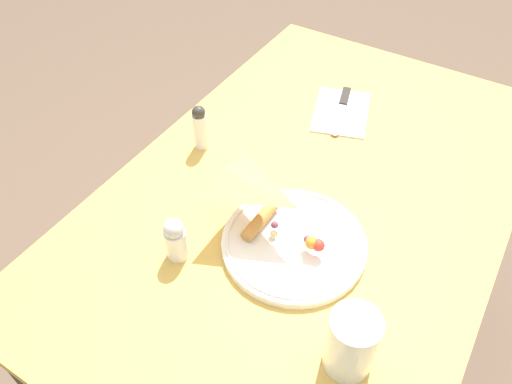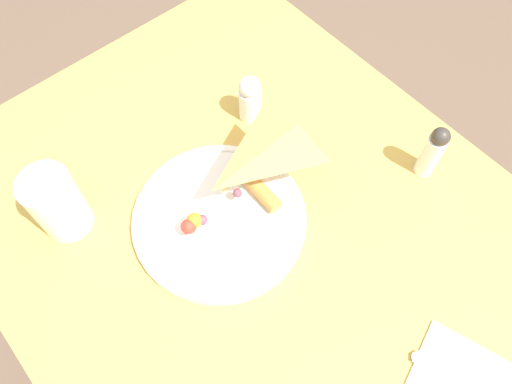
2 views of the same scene
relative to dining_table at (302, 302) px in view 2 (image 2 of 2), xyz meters
The scene contains 6 objects.
ground_plane 0.64m from the dining_table, ahead, with size 6.00×6.00×0.00m, color brown.
dining_table is the anchor object (origin of this frame).
plate_pizza 0.20m from the dining_table, 14.07° to the left, with size 0.26×0.26×0.05m.
milk_glass 0.41m from the dining_table, 34.77° to the left, with size 0.08×0.08×0.12m.
salt_shaker 0.35m from the dining_table, 24.67° to the right, with size 0.04×0.04×0.09m.
pepper_shaker 0.32m from the dining_table, 87.11° to the right, with size 0.03×0.03×0.11m.
Camera 2 is at (-0.13, 0.21, 1.44)m, focal length 35.00 mm.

